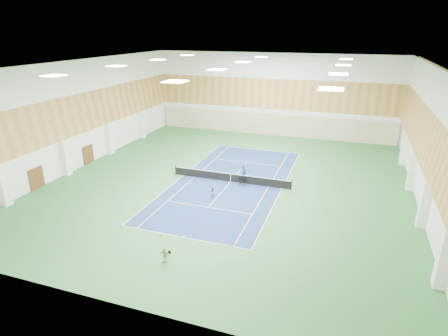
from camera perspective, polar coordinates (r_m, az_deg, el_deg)
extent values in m
plane|color=#2A6433|center=(39.58, 1.00, -2.11)|extent=(40.00, 40.00, 0.00)
cube|color=navy|center=(39.58, 1.00, -2.10)|extent=(10.97, 23.77, 0.01)
cube|color=#C6B793|center=(57.30, 7.21, 6.59)|extent=(35.40, 0.16, 3.20)
cube|color=#593319|center=(42.05, -26.65, -1.39)|extent=(0.08, 1.80, 2.20)
cube|color=#593319|center=(47.55, -19.99, 1.96)|extent=(0.08, 1.80, 2.20)
imported|color=navy|center=(40.16, 3.01, -0.52)|extent=(0.70, 0.57, 1.67)
imported|color=gray|center=(35.55, -1.71, -3.77)|extent=(0.69, 0.60, 1.22)
imported|color=tan|center=(26.79, -9.07, -12.97)|extent=(0.65, 0.28, 1.10)
cone|color=#D9650B|center=(34.96, -7.15, -5.25)|extent=(0.22, 0.22, 0.24)
cone|color=#DB5A0B|center=(34.62, -4.18, -5.41)|extent=(0.22, 0.22, 0.25)
cone|color=#DE600B|center=(34.04, 0.12, -5.83)|extent=(0.21, 0.21, 0.23)
cone|color=#FF4E0D|center=(33.58, 3.58, -6.29)|extent=(0.19, 0.19, 0.21)
cone|color=#FF490D|center=(31.64, -13.54, -8.66)|extent=(0.18, 0.18, 0.20)
cone|color=#F8520D|center=(29.94, -9.56, -10.09)|extent=(0.21, 0.21, 0.23)
cone|color=#DC430B|center=(29.36, -4.20, -10.56)|extent=(0.17, 0.17, 0.19)
cone|color=#FF480D|center=(28.63, 1.54, -11.33)|extent=(0.22, 0.22, 0.24)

